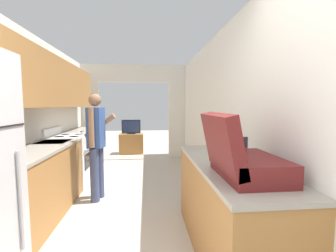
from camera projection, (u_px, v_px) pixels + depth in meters
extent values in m
cube|color=silver|center=(2.00, 121.00, 2.66)|extent=(0.06, 7.55, 2.50)
cube|color=#9E6B38|center=(50.00, 82.00, 3.54)|extent=(0.32, 3.90, 0.80)
cube|color=silver|center=(230.00, 120.00, 2.93)|extent=(0.06, 7.55, 2.50)
cube|color=silver|center=(87.00, 121.00, 5.87)|extent=(0.65, 0.06, 2.05)
cube|color=silver|center=(180.00, 121.00, 6.12)|extent=(0.65, 0.06, 2.05)
cube|color=silver|center=(134.00, 73.00, 5.88)|extent=(3.13, 0.06, 0.45)
cube|color=#9E6B38|center=(33.00, 189.00, 2.71)|extent=(0.60, 1.95, 0.87)
cube|color=gray|center=(31.00, 152.00, 2.66)|extent=(0.62, 1.96, 0.03)
cube|color=#9E6B38|center=(85.00, 150.00, 5.00)|extent=(0.60, 1.22, 0.87)
cube|color=gray|center=(84.00, 130.00, 4.97)|extent=(0.62, 1.23, 0.03)
cube|color=#9EA3A8|center=(53.00, 142.00, 3.31)|extent=(0.42, 0.44, 0.00)
cube|color=#9E6B38|center=(227.00, 210.00, 2.14)|extent=(0.60, 1.77, 0.87)
cube|color=gray|center=(228.00, 164.00, 2.10)|extent=(0.62, 1.79, 0.03)
cylinder|color=#99999E|center=(20.00, 201.00, 1.60)|extent=(0.02, 0.02, 0.72)
cube|color=white|center=(71.00, 160.00, 4.04)|extent=(0.62, 0.73, 0.91)
cube|color=black|center=(89.00, 160.00, 4.07)|extent=(0.01, 0.50, 0.27)
cylinder|color=#B7B7BC|center=(89.00, 148.00, 4.05)|extent=(0.02, 0.59, 0.02)
cube|color=white|center=(52.00, 132.00, 3.96)|extent=(0.04, 0.73, 0.14)
cylinder|color=#232328|center=(74.00, 137.00, 3.85)|extent=(0.16, 0.16, 0.01)
cylinder|color=#232328|center=(79.00, 134.00, 4.17)|extent=(0.16, 0.16, 0.01)
cylinder|color=#232328|center=(59.00, 137.00, 3.82)|extent=(0.16, 0.16, 0.01)
cylinder|color=#232328|center=(66.00, 134.00, 4.14)|extent=(0.16, 0.16, 0.01)
cylinder|color=#384266|center=(95.00, 175.00, 3.33)|extent=(0.16, 0.16, 0.80)
cylinder|color=#384266|center=(100.00, 172.00, 3.50)|extent=(0.16, 0.16, 0.80)
cube|color=#335193|center=(96.00, 128.00, 3.35)|extent=(0.25, 0.25, 0.60)
cylinder|color=#8C664C|center=(91.00, 128.00, 3.21)|extent=(0.10, 0.10, 0.57)
cylinder|color=#8C664C|center=(100.00, 126.00, 3.49)|extent=(0.52, 0.19, 0.39)
sphere|color=#8C664C|center=(95.00, 100.00, 3.31)|extent=(0.18, 0.18, 0.18)
cube|color=#5B1919|center=(249.00, 167.00, 1.66)|extent=(0.42, 0.60, 0.16)
cube|color=#5B1919|center=(221.00, 142.00, 1.63)|extent=(0.17, 0.60, 0.43)
cube|color=#2D2D33|center=(233.00, 143.00, 1.97)|extent=(0.25, 0.02, 0.10)
cube|color=gold|center=(226.00, 160.00, 2.13)|extent=(0.25, 0.27, 0.03)
cube|color=white|center=(226.00, 157.00, 2.13)|extent=(0.25, 0.24, 0.03)
cube|color=#9E6B38|center=(131.00, 144.00, 6.74)|extent=(0.70, 0.42, 0.59)
cube|color=black|center=(131.00, 134.00, 6.67)|extent=(0.24, 0.16, 0.02)
cube|color=black|center=(131.00, 127.00, 6.65)|extent=(0.55, 0.04, 0.40)
cube|color=navy|center=(131.00, 127.00, 6.62)|extent=(0.51, 0.01, 0.35)
cube|color=#B7B7BC|center=(83.00, 131.00, 4.61)|extent=(0.10, 0.20, 0.00)
cube|color=black|center=(81.00, 132.00, 4.45)|extent=(0.06, 0.11, 0.02)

